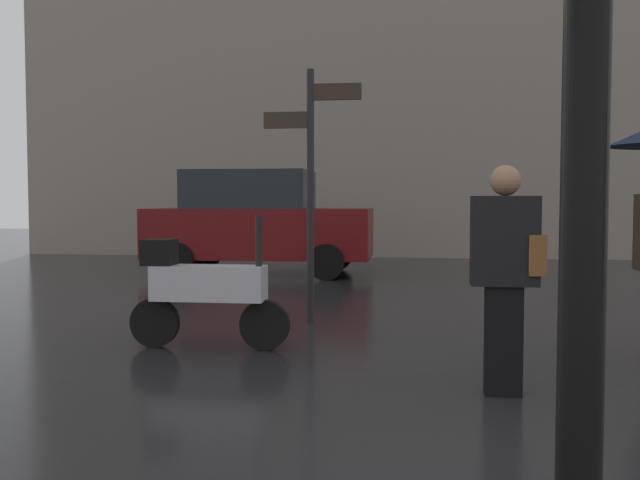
# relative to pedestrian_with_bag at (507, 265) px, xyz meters

# --- Properties ---
(pedestrian_with_bag) EXTENTS (0.50, 0.24, 1.61)m
(pedestrian_with_bag) POSITION_rel_pedestrian_with_bag_xyz_m (0.00, 0.00, 0.00)
(pedestrian_with_bag) COLOR black
(pedestrian_with_bag) RESTS_ON ground
(parked_scooter) EXTENTS (1.50, 0.32, 1.23)m
(parked_scooter) POSITION_rel_pedestrian_with_bag_xyz_m (-2.55, 1.26, -0.36)
(parked_scooter) COLOR black
(parked_scooter) RESTS_ON ground
(parked_car_left) EXTENTS (4.09, 1.98, 1.93)m
(parked_car_left) POSITION_rel_pedestrian_with_bag_xyz_m (-3.48, 7.92, 0.06)
(parked_car_left) COLOR #590C0F
(parked_car_left) RESTS_ON ground
(street_signpost) EXTENTS (1.08, 0.08, 2.80)m
(street_signpost) POSITION_rel_pedestrian_with_bag_xyz_m (-1.76, 2.71, 0.79)
(street_signpost) COLOR black
(street_signpost) RESTS_ON ground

